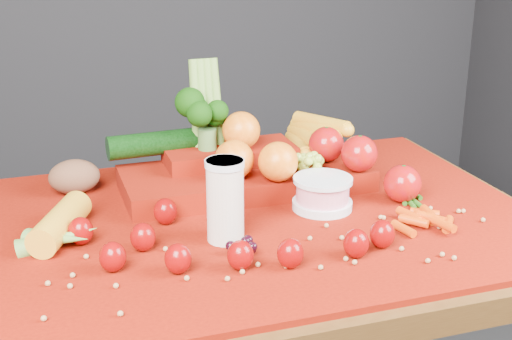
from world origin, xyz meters
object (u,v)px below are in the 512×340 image
object	(u,v)px
milk_glass	(225,198)
yogurt_bowl	(323,192)
table	(259,265)
produce_mound	(255,160)

from	to	relation	value
milk_glass	yogurt_bowl	xyz separation A→B (m)	(0.22, 0.08, -0.05)
table	milk_glass	bearing A→B (deg)	-137.94
table	yogurt_bowl	distance (m)	0.19
milk_glass	yogurt_bowl	size ratio (longest dim) A/B	1.26
table	yogurt_bowl	size ratio (longest dim) A/B	9.18
yogurt_bowl	produce_mound	size ratio (longest dim) A/B	0.20
produce_mound	yogurt_bowl	bearing A→B (deg)	-60.71
yogurt_bowl	produce_mound	bearing A→B (deg)	119.29
milk_glass	produce_mound	distance (m)	0.27
yogurt_bowl	table	bearing A→B (deg)	178.18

